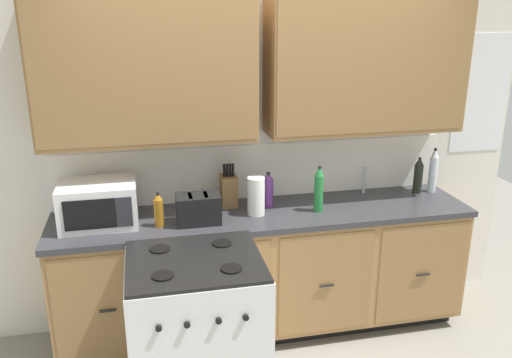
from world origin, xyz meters
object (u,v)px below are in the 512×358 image
bottle_clear (433,171)px  bottle_amber (159,210)px  stove_range (197,332)px  bottle_violet (268,190)px  paper_towel_roll (256,196)px  toaster (198,209)px  bottle_green (319,189)px  bottle_dark (418,176)px  knife_block (229,190)px  microwave (99,204)px

bottle_clear → bottle_amber: (-2.04, -0.23, -0.05)m
stove_range → bottle_violet: (0.59, 0.73, 0.58)m
paper_towel_roll → bottle_violet: size_ratio=1.05×
stove_range → toaster: bearing=81.0°
stove_range → paper_towel_roll: 0.97m
bottle_green → bottle_clear: 0.99m
bottle_green → bottle_dark: bottle_green is taller
bottle_green → bottle_violet: (-0.31, 0.16, -0.04)m
toaster → bottle_violet: (0.51, 0.19, 0.03)m
bottle_amber → bottle_clear: bearing=6.3°
knife_block → bottle_green: size_ratio=0.97×
microwave → bottle_amber: microwave is taller
paper_towel_roll → bottle_dark: size_ratio=0.95×
bottle_clear → bottle_dark: (-0.12, 0.00, -0.03)m
stove_range → bottle_violet: size_ratio=3.83×
bottle_green → microwave: bearing=176.7°
paper_towel_roll → bottle_clear: bottle_clear is taller
bottle_green → bottle_dark: size_ratio=1.17×
toaster → bottle_amber: size_ratio=1.24×
bottle_amber → bottle_dark: 1.94m
knife_block → bottle_dark: knife_block is taller
bottle_clear → bottle_violet: bottle_clear is taller
stove_range → bottle_clear: bearing=22.1°
bottle_clear → bottle_amber: bearing=-173.7°
bottle_violet → bottle_dark: 1.16m
microwave → bottle_amber: 0.39m
paper_towel_roll → bottle_clear: bearing=6.6°
bottle_green → bottle_dark: bearing=13.0°
bottle_dark → bottle_green: bearing=-167.0°
stove_range → bottle_amber: bearing=107.4°
toaster → bottle_green: bottle_green is taller
microwave → bottle_green: (1.45, -0.08, 0.02)m
stove_range → knife_block: (0.33, 0.79, 0.57)m
microwave → bottle_amber: (0.37, -0.12, -0.03)m
bottle_clear → bottle_amber: bottle_clear is taller
bottle_green → bottle_violet: 0.36m
microwave → bottle_dark: 2.30m
bottle_dark → knife_block: bearing=178.8°
stove_range → bottle_green: 1.23m
toaster → bottle_clear: bearing=7.1°
microwave → bottle_violet: microwave is taller
bottle_dark → bottle_clear: bearing=-0.7°
bottle_amber → bottle_violet: bearing=14.4°
stove_range → microwave: bearing=129.6°
knife_block → bottle_clear: (1.55, -0.03, 0.05)m
bottle_green → bottle_amber: bottle_green is taller
paper_towel_roll → bottle_violet: bearing=48.7°
microwave → bottle_green: bearing=-3.3°
microwave → bottle_dark: microwave is taller
microwave → stove_range: bearing=-50.4°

